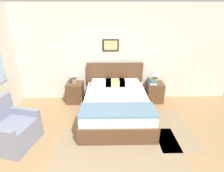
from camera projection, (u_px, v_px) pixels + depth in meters
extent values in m
cube|color=beige|center=(104.00, 54.00, 4.80)|extent=(7.19, 0.06, 2.60)
cube|color=black|center=(111.00, 45.00, 4.66)|extent=(0.44, 0.02, 0.31)
cube|color=tan|center=(111.00, 45.00, 4.65)|extent=(0.36, 0.00, 0.25)
cube|color=#897556|center=(119.00, 154.00, 3.15)|extent=(2.35, 1.44, 0.01)
cube|color=#897556|center=(172.00, 128.00, 3.84)|extent=(0.81, 1.49, 0.01)
cube|color=brown|center=(116.00, 112.00, 4.23)|extent=(1.55, 2.04, 0.28)
cube|color=brown|center=(118.00, 131.00, 3.25)|extent=(1.55, 0.06, 0.08)
cube|color=white|center=(116.00, 102.00, 4.13)|extent=(1.49, 1.95, 0.24)
cube|color=brown|center=(115.00, 73.00, 4.88)|extent=(1.55, 0.06, 0.56)
cube|color=slate|center=(118.00, 110.00, 3.49)|extent=(1.52, 0.57, 0.06)
cube|color=white|center=(102.00, 83.00, 4.75)|extent=(0.52, 0.32, 0.14)
cube|color=white|center=(129.00, 82.00, 4.76)|extent=(0.52, 0.32, 0.14)
cube|color=tan|center=(115.00, 83.00, 4.75)|extent=(0.52, 0.32, 0.14)
cube|color=gray|center=(14.00, 134.00, 3.31)|extent=(0.89, 0.93, 0.46)
cube|color=gray|center=(23.00, 111.00, 3.50)|extent=(0.73, 0.27, 0.14)
cube|color=brown|center=(75.00, 93.00, 4.90)|extent=(0.44, 0.44, 0.56)
sphere|color=#332D28|center=(73.00, 91.00, 4.63)|extent=(0.02, 0.02, 0.02)
cube|color=brown|center=(154.00, 92.00, 4.94)|extent=(0.44, 0.44, 0.56)
sphere|color=#332D28|center=(157.00, 90.00, 4.66)|extent=(0.02, 0.02, 0.02)
cylinder|color=gray|center=(74.00, 80.00, 4.79)|extent=(0.13, 0.13, 0.15)
cylinder|color=gray|center=(74.00, 77.00, 4.75)|extent=(0.02, 0.02, 0.06)
cone|color=beige|center=(73.00, 72.00, 4.69)|extent=(0.25, 0.25, 0.22)
cylinder|color=gray|center=(155.00, 80.00, 4.83)|extent=(0.13, 0.13, 0.15)
cylinder|color=gray|center=(155.00, 76.00, 4.79)|extent=(0.02, 0.02, 0.06)
cone|color=beige|center=(156.00, 71.00, 4.73)|extent=(0.25, 0.25, 0.22)
cube|color=silver|center=(152.00, 83.00, 4.78)|extent=(0.19, 0.28, 0.04)
cube|color=#335693|center=(152.00, 81.00, 4.76)|extent=(0.19, 0.24, 0.04)
cube|color=#4C7551|center=(153.00, 80.00, 4.75)|extent=(0.18, 0.24, 0.03)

